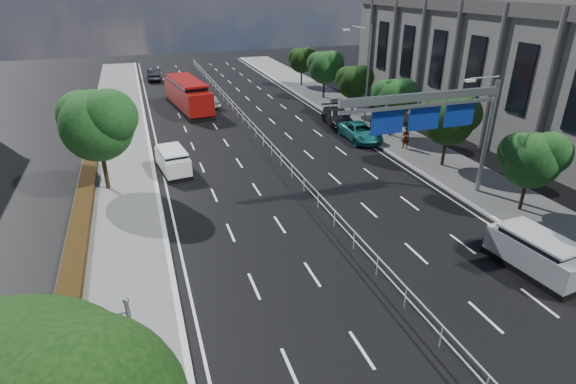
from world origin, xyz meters
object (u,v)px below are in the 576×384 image
red_bus (188,94)px  near_car_dark (154,74)px  toilet_sign (116,340)px  white_minivan (173,161)px  pedestrian_b (372,119)px  near_car_silver (209,100)px  pedestrian_a (406,138)px  silver_minivan (536,253)px  parked_car_teal (360,132)px  overhead_gantry (437,112)px  parked_car_dark (338,117)px

red_bus → near_car_dark: bearing=90.1°
toilet_sign → white_minivan: toilet_sign is taller
pedestrian_b → red_bus: bearing=-18.8°
red_bus → near_car_silver: bearing=7.3°
white_minivan → pedestrian_a: (18.21, -1.13, 0.18)m
near_car_dark → pedestrian_a: size_ratio=2.71×
near_car_dark → toilet_sign: bearing=89.8°
pedestrian_a → silver_minivan: bearing=82.3°
near_car_silver → near_car_dark: bearing=-80.8°
near_car_dark → parked_car_teal: near_car_dark is taller
pedestrian_b → silver_minivan: bearing=103.6°
pedestrian_a → overhead_gantry: bearing=69.6°
pedestrian_b → overhead_gantry: bearing=97.2°
red_bus → parked_car_teal: size_ratio=2.13×
red_bus → parked_car_teal: (12.64, -15.05, -0.95)m
red_bus → near_car_silver: red_bus is taller
pedestrian_a → pedestrian_b: bearing=-85.5°
silver_minivan → parked_car_teal: bearing=80.7°
overhead_gantry → near_car_silver: 29.39m
near_car_dark → pedestrian_b: 35.02m
near_car_silver → pedestrian_a: bearing=116.9°
toilet_sign → near_car_silver: 38.78m
toilet_sign → parked_car_teal: 29.32m
overhead_gantry → red_bus: 29.45m
white_minivan → near_car_dark: white_minivan is taller
near_car_silver → toilet_sign: bearing=70.2°
parked_car_teal → pedestrian_b: pedestrian_b is taller
overhead_gantry → white_minivan: 17.95m
near_car_dark → silver_minivan: bearing=109.1°
white_minivan → silver_minivan: silver_minivan is taller
white_minivan → silver_minivan: size_ratio=0.90×
near_car_silver → parked_car_dark: (10.32, -11.05, 0.09)m
white_minivan → near_car_silver: size_ratio=1.04×
toilet_sign → overhead_gantry: bearing=29.6°
near_car_silver → pedestrian_b: pedestrian_b is taller
parked_car_teal → overhead_gantry: bearing=-96.3°
red_bus → pedestrian_b: bearing=-48.7°
near_car_silver → silver_minivan: bearing=98.0°
silver_minivan → red_bus: bearing=102.1°
overhead_gantry → near_car_dark: size_ratio=2.12×
overhead_gantry → pedestrian_a: size_ratio=5.72×
near_car_dark → parked_car_dark: (15.05, -27.98, -0.02)m
overhead_gantry → near_car_dark: bearing=106.8°
parked_car_dark → pedestrian_a: 8.37m
overhead_gantry → parked_car_dark: bearing=84.6°
parked_car_teal → pedestrian_b: bearing=45.0°
near_car_silver → pedestrian_b: (12.54, -13.54, 0.40)m
parked_car_teal → silver_minivan: bearing=-92.1°
white_minivan → pedestrian_b: pedestrian_b is taller
overhead_gantry → white_minivan: bearing=146.1°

